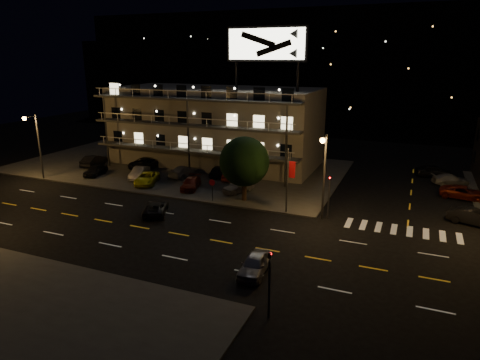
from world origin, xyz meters
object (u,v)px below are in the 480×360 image
at_px(tree, 244,163).
at_px(lot_car_4, 238,186).
at_px(road_car_east, 255,264).
at_px(road_car_west, 156,208).
at_px(side_car_0, 474,217).
at_px(lot_car_7, 184,171).
at_px(lot_car_2, 147,178).

xyz_separation_m(tree, lot_car_4, (-1.62, 2.35, -3.30)).
xyz_separation_m(tree, road_car_east, (6.50, -14.00, -3.43)).
height_order(lot_car_4, road_car_east, lot_car_4).
bearing_deg(road_car_west, side_car_0, 172.91).
height_order(tree, side_car_0, tree).
relative_size(lot_car_4, road_car_west, 0.91).
relative_size(lot_car_7, road_car_west, 1.05).
bearing_deg(lot_car_7, tree, 159.16).
xyz_separation_m(lot_car_4, road_car_west, (-4.80, -9.02, -0.22)).
bearing_deg(road_car_east, lot_car_4, 112.89).
xyz_separation_m(lot_car_4, lot_car_7, (-8.70, 3.14, -0.01)).
xyz_separation_m(lot_car_7, road_car_west, (3.90, -12.16, -0.21)).
distance_m(side_car_0, road_car_east, 21.90).
bearing_deg(road_car_west, lot_car_4, -142.26).
bearing_deg(lot_car_4, side_car_0, 20.72).
distance_m(lot_car_7, side_car_0, 32.01).
relative_size(side_car_0, road_car_west, 1.00).
relative_size(road_car_east, road_car_west, 0.93).
relative_size(lot_car_4, side_car_0, 0.91).
height_order(lot_car_2, lot_car_4, lot_car_4).
height_order(lot_car_2, road_car_west, lot_car_2).
distance_m(tree, road_car_west, 9.90).
bearing_deg(tree, road_car_west, -133.93).
xyz_separation_m(tree, road_car_west, (-6.42, -6.66, -3.52)).
height_order(lot_car_2, lot_car_7, lot_car_7).
distance_m(tree, road_car_east, 15.81).
distance_m(lot_car_7, road_car_west, 12.77).
bearing_deg(road_car_east, tree, 111.39).
relative_size(side_car_0, road_car_east, 1.07).
height_order(tree, lot_car_4, tree).
bearing_deg(side_car_0, road_car_west, 124.48).
distance_m(road_car_east, road_car_west, 14.86).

